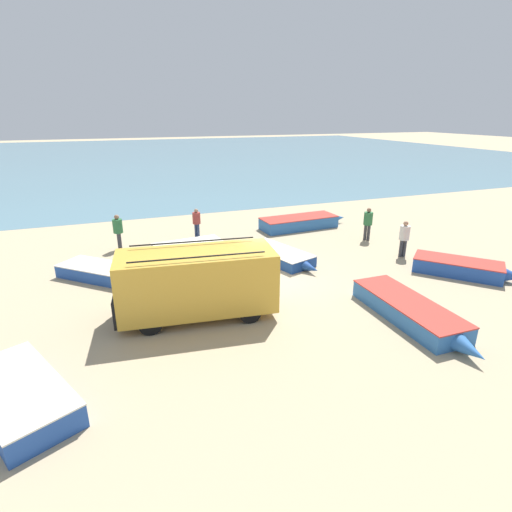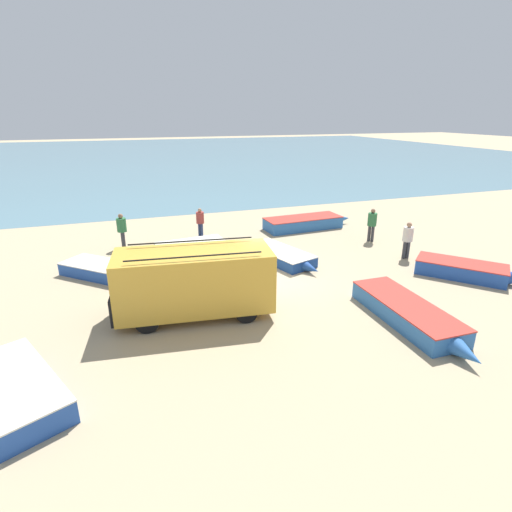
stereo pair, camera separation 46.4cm
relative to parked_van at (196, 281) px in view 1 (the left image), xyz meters
The scene contains 14 objects.
ground_plane 3.90m from the parked_van, 30.35° to the left, with size 200.00×200.00×0.00m, color tan.
sea_water 53.98m from the parked_van, 86.61° to the left, with size 120.00×80.00×0.01m, color slate.
parked_van is the anchor object (origin of this frame).
fishing_rowboat_0 6.43m from the parked_van, 82.52° to the left, with size 4.01×1.69×0.55m.
fishing_rowboat_1 5.41m from the parked_van, 122.90° to the left, with size 3.79×3.59×0.53m.
fishing_rowboat_2 11.11m from the parked_van, ahead, with size 3.44×3.73×0.62m.
fishing_rowboat_3 7.04m from the parked_van, 23.24° to the right, with size 1.48×5.11×0.61m.
fishing_rowboat_4 11.71m from the parked_van, 46.23° to the left, with size 5.49×1.88×0.68m.
fishing_rowboat_5 5.66m from the parked_van, 150.19° to the right, with size 2.97×4.31×0.61m.
fishing_rowboat_6 6.12m from the parked_van, 39.57° to the left, with size 2.52×4.32×0.50m.
fisherman_0 10.52m from the parked_van, 12.67° to the left, with size 0.45×0.45×1.72m.
fisherman_1 11.41m from the parked_van, 26.36° to the left, with size 0.46×0.46×1.74m.
fisherman_2 8.91m from the parked_van, 77.48° to the left, with size 0.42×0.42×1.59m.
fisherman_3 8.35m from the parked_van, 104.48° to the left, with size 0.46×0.46×1.75m.
Camera 1 is at (-5.55, -13.67, 6.40)m, focal length 28.00 mm.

